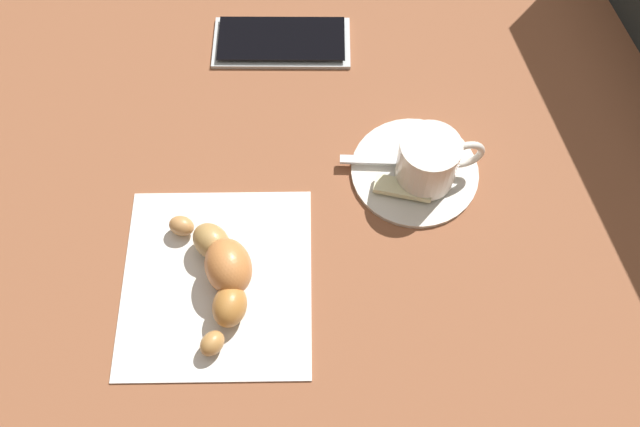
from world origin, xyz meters
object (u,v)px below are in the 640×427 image
(saucer, at_px, (415,170))
(teaspoon, at_px, (422,161))
(sugar_packet, at_px, (403,188))
(cell_phone, at_px, (282,41))
(napkin, at_px, (217,281))
(espresso_cup, at_px, (430,160))
(croissant, at_px, (222,270))

(saucer, xyz_separation_m, teaspoon, (0.01, 0.00, 0.01))
(sugar_packet, bearing_deg, cell_phone, 134.82)
(saucer, height_order, napkin, saucer)
(teaspoon, bearing_deg, sugar_packet, -137.13)
(napkin, bearing_deg, espresso_cup, 14.55)
(espresso_cup, height_order, teaspoon, espresso_cup)
(sugar_packet, relative_size, napkin, 0.30)
(croissant, bearing_deg, teaspoon, 18.92)
(teaspoon, bearing_deg, saucer, -151.78)
(espresso_cup, bearing_deg, sugar_packet, -159.87)
(teaspoon, bearing_deg, cell_phone, 117.08)
(saucer, bearing_deg, espresso_cup, -57.26)
(espresso_cup, relative_size, croissant, 0.57)
(espresso_cup, xyz_separation_m, napkin, (-0.22, -0.06, -0.03))
(teaspoon, height_order, croissant, croissant)
(cell_phone, bearing_deg, saucer, -65.19)
(sugar_packet, bearing_deg, croissant, -138.95)
(espresso_cup, distance_m, napkin, 0.23)
(espresso_cup, bearing_deg, saucer, 122.74)
(napkin, xyz_separation_m, cell_phone, (0.12, 0.27, 0.00))
(sugar_packet, distance_m, croissant, 0.19)
(sugar_packet, height_order, croissant, croissant)
(saucer, xyz_separation_m, napkin, (-0.22, -0.07, -0.00))
(saucer, height_order, sugar_packet, sugar_packet)
(croissant, distance_m, cell_phone, 0.29)
(croissant, xyz_separation_m, cell_phone, (0.12, 0.27, -0.02))
(espresso_cup, height_order, croissant, espresso_cup)
(napkin, relative_size, cell_phone, 1.13)
(napkin, distance_m, croissant, 0.02)
(sugar_packet, relative_size, croissant, 0.38)
(cell_phone, bearing_deg, croissant, -113.03)
(saucer, height_order, croissant, croissant)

